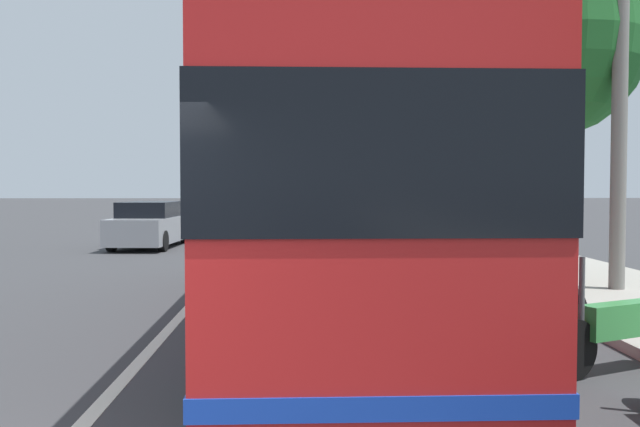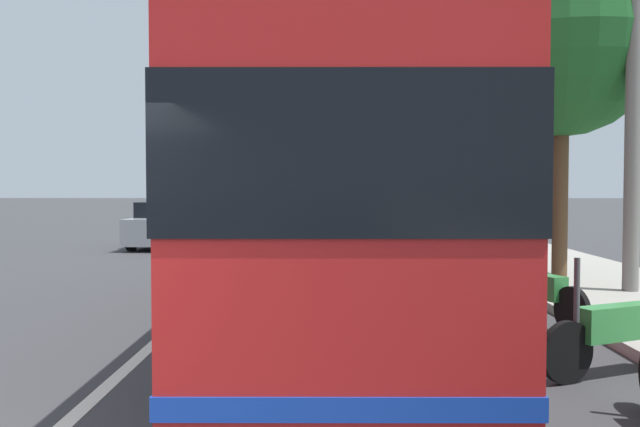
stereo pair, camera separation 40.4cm
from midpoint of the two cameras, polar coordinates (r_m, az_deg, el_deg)
sidewalk_curb at (r=14.34m, az=23.28°, el=-5.61°), size 110.00×3.60×0.14m
lane_divider_line at (r=13.41m, az=-7.92°, el=-6.27°), size 110.00×0.16×0.01m
coach_bus at (r=10.15m, az=2.25°, el=1.43°), size 11.84×2.63×3.26m
motorcycle_angled at (r=8.14m, az=25.11°, el=-8.65°), size 1.03×2.09×1.27m
motorcycle_nearest_curb at (r=10.60m, az=18.01°, el=-6.00°), size 2.26×0.92×1.28m
car_side_street at (r=23.27m, az=-11.70°, el=-0.90°), size 4.76×1.99×1.48m
car_oncoming at (r=48.79m, az=-4.98°, el=0.76°), size 4.30×2.10×1.50m
car_far_distant at (r=52.03m, az=1.17°, el=0.84°), size 4.10×2.00×1.42m
roadside_tree_mid_block at (r=15.03m, az=20.04°, el=13.20°), size 3.85×3.85×6.82m
utility_pole at (r=13.55m, az=25.17°, el=9.41°), size 0.27×0.27×7.45m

